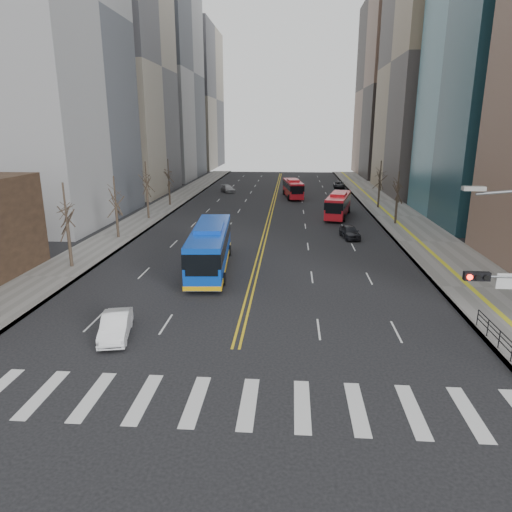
# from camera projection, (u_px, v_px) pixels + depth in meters

# --- Properties ---
(ground) EXTENTS (220.00, 220.00, 0.00)m
(ground) POSITION_uv_depth(u_px,v_px,m) (222.00, 402.00, 20.20)
(ground) COLOR black
(sidewalk_right) EXTENTS (7.00, 130.00, 0.15)m
(sidewalk_right) POSITION_uv_depth(u_px,v_px,m) (398.00, 217.00, 62.07)
(sidewalk_right) COLOR slate
(sidewalk_right) RESTS_ON ground
(sidewalk_left) EXTENTS (5.00, 130.00, 0.15)m
(sidewalk_left) POSITION_uv_depth(u_px,v_px,m) (154.00, 213.00, 64.59)
(sidewalk_left) COLOR slate
(sidewalk_left) RESTS_ON ground
(crosswalk) EXTENTS (26.70, 4.00, 0.01)m
(crosswalk) POSITION_uv_depth(u_px,v_px,m) (222.00, 402.00, 20.20)
(crosswalk) COLOR silver
(crosswalk) RESTS_ON ground
(centerline) EXTENTS (0.55, 100.00, 0.01)m
(centerline) POSITION_uv_depth(u_px,v_px,m) (273.00, 204.00, 72.98)
(centerline) COLOR gold
(centerline) RESTS_ON ground
(office_towers) EXTENTS (83.00, 134.00, 58.00)m
(office_towers) POSITION_uv_depth(u_px,v_px,m) (278.00, 55.00, 79.45)
(office_towers) COLOR gray
(office_towers) RESTS_ON ground
(pedestrian_railing) EXTENTS (0.06, 6.06, 1.02)m
(pedestrian_railing) POSITION_uv_depth(u_px,v_px,m) (500.00, 337.00, 24.67)
(pedestrian_railing) COLOR black
(pedestrian_railing) RESTS_ON sidewalk_right
(street_trees) EXTENTS (35.20, 47.20, 7.60)m
(street_trees) POSITION_uv_depth(u_px,v_px,m) (204.00, 189.00, 52.57)
(street_trees) COLOR #33291F
(street_trees) RESTS_ON ground
(blue_bus) EXTENTS (3.90, 13.46, 3.83)m
(blue_bus) POSITION_uv_depth(u_px,v_px,m) (210.00, 246.00, 38.77)
(blue_bus) COLOR #0C40BB
(blue_bus) RESTS_ON ground
(red_bus_near) EXTENTS (4.52, 10.59, 3.29)m
(red_bus_near) POSITION_uv_depth(u_px,v_px,m) (338.00, 203.00, 61.81)
(red_bus_near) COLOR red
(red_bus_near) RESTS_ON ground
(red_bus_far) EXTENTS (3.73, 10.25, 3.21)m
(red_bus_far) POSITION_uv_depth(u_px,v_px,m) (293.00, 187.00, 78.94)
(red_bus_far) COLOR red
(red_bus_far) RESTS_ON ground
(car_white) EXTENTS (2.39, 4.48, 1.40)m
(car_white) POSITION_uv_depth(u_px,v_px,m) (116.00, 326.00, 26.29)
(car_white) COLOR white
(car_white) RESTS_ON ground
(car_dark_mid) EXTENTS (2.24, 4.37, 1.42)m
(car_dark_mid) POSITION_uv_depth(u_px,v_px,m) (350.00, 232.00, 50.04)
(car_dark_mid) COLOR black
(car_dark_mid) RESTS_ON ground
(car_silver) EXTENTS (3.51, 4.79, 1.29)m
(car_silver) POSITION_uv_depth(u_px,v_px,m) (228.00, 189.00, 85.93)
(car_silver) COLOR gray
(car_silver) RESTS_ON ground
(car_dark_far) EXTENTS (2.23, 4.61, 1.26)m
(car_dark_far) POSITION_uv_depth(u_px,v_px,m) (339.00, 185.00, 92.24)
(car_dark_far) COLOR black
(car_dark_far) RESTS_ON ground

